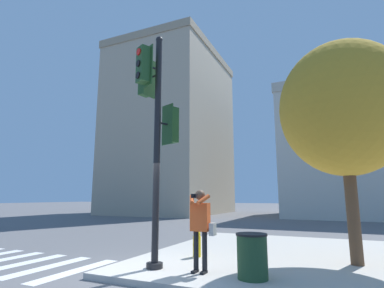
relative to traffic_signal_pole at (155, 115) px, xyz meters
name	(u,v)px	position (x,y,z in m)	size (l,w,h in m)	color
ground_plane	(117,277)	(-0.56, -0.49, -3.71)	(160.00, 160.00, 0.00)	#5B5B5E
sidewalk_corner	(301,257)	(2.94, 3.01, -3.65)	(8.00, 8.00, 0.13)	#BCB7AD
crosswalk_stripes	(11,262)	(-4.09, -0.47, -3.71)	(5.05, 2.58, 0.01)	silver
traffic_signal_pole	(155,115)	(0.00, 0.00, 0.00)	(0.95, 1.14, 5.63)	black
person_photographer	(201,222)	(1.19, 0.05, -2.54)	(0.58, 0.54, 1.73)	black
street_tree	(343,109)	(4.27, 2.22, 0.23)	(3.17, 3.17, 5.57)	brown
fire_hydrant	(197,244)	(0.44, 1.57, -3.24)	(0.21, 0.27, 0.69)	yellow
trash_bin	(252,256)	(2.30, 0.01, -3.15)	(0.62, 0.62, 0.86)	#234728
building_left	(172,132)	(-11.70, 22.71, 5.17)	(10.45, 13.19, 17.74)	tan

